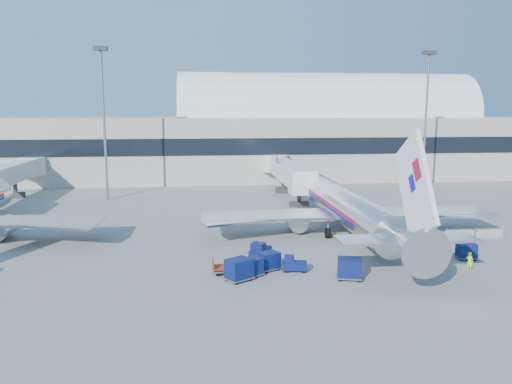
{
  "coord_description": "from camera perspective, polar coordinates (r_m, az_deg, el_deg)",
  "views": [
    {
      "loc": [
        -6.0,
        -46.75,
        13.41
      ],
      "look_at": [
        -0.0,
        6.0,
        4.69
      ],
      "focal_mm": 35.0,
      "sensor_mm": 36.0,
      "label": 1
    }
  ],
  "objects": [
    {
      "name": "mast_east",
      "position": [
        84.79,
        18.93,
        9.76
      ],
      "size": [
        2.0,
        1.2,
        22.6
      ],
      "color": "slate",
      "rests_on": "ground"
    },
    {
      "name": "ramp_worker",
      "position": [
        46.09,
        23.23,
        -7.3
      ],
      "size": [
        0.63,
        0.71,
        1.64
      ],
      "primitive_type": "imported",
      "rotation": [
        0.0,
        0.0,
        2.08
      ],
      "color": "#A2EC18",
      "rests_on": "ground"
    },
    {
      "name": "mast_west",
      "position": [
        78.03,
        -17.08,
        9.94
      ],
      "size": [
        2.0,
        1.2,
        22.6
      ],
      "color": "slate",
      "rests_on": "ground"
    },
    {
      "name": "cart_solo_far",
      "position": [
        49.47,
        22.92,
        -6.2
      ],
      "size": [
        1.84,
        1.49,
        1.48
      ],
      "rotation": [
        0.0,
        0.0,
        -0.13
      ],
      "color": "#09144A",
      "rests_on": "ground"
    },
    {
      "name": "jetbridge_near",
      "position": [
        79.31,
        3.44,
        2.44
      ],
      "size": [
        4.4,
        27.5,
        6.25
      ],
      "color": "silver",
      "rests_on": "ground"
    },
    {
      "name": "barrier_far",
      "position": [
        59.0,
        25.04,
        -4.26
      ],
      "size": [
        3.0,
        0.55,
        0.9
      ],
      "primitive_type": "cube",
      "color": "#9E9E96",
      "rests_on": "ground"
    },
    {
      "name": "terminal",
      "position": [
        103.16,
        -10.76,
        5.89
      ],
      "size": [
        170.0,
        28.15,
        21.0
      ],
      "color": "#B2AA9E",
      "rests_on": "ground"
    },
    {
      "name": "jetbridge_mid",
      "position": [
        83.14,
        -26.42,
        1.8
      ],
      "size": [
        4.4,
        27.5,
        6.25
      ],
      "color": "silver",
      "rests_on": "ground"
    },
    {
      "name": "tug_lead",
      "position": [
        42.51,
        4.32,
        -8.22
      ],
      "size": [
        2.2,
        1.35,
        1.35
      ],
      "rotation": [
        0.0,
        0.0,
        -0.16
      ],
      "color": "#09144A",
      "rests_on": "ground"
    },
    {
      "name": "airliner_main",
      "position": [
        54.71,
        10.65,
        -1.88
      ],
      "size": [
        32.0,
        37.26,
        12.07
      ],
      "color": "silver",
      "rests_on": "ground"
    },
    {
      "name": "tug_right",
      "position": [
        48.13,
        18.77,
        -6.52
      ],
      "size": [
        2.54,
        1.84,
        1.49
      ],
      "rotation": [
        0.0,
        0.0,
        -0.34
      ],
      "color": "#09144A",
      "rests_on": "ground"
    },
    {
      "name": "barrier_near",
      "position": [
        55.86,
        19.23,
        -4.62
      ],
      "size": [
        3.0,
        0.55,
        0.9
      ],
      "primitive_type": "cube",
      "color": "#9E9E96",
      "rests_on": "ground"
    },
    {
      "name": "cart_solo_near",
      "position": [
        41.01,
        10.63,
        -8.55
      ],
      "size": [
        2.29,
        1.96,
        1.74
      ],
      "rotation": [
        0.0,
        0.0,
        -0.26
      ],
      "color": "#09144A",
      "rests_on": "ground"
    },
    {
      "name": "cart_train_a",
      "position": [
        42.58,
        1.45,
        -7.85
      ],
      "size": [
        2.2,
        2.03,
        1.57
      ],
      "rotation": [
        0.0,
        0.0,
        0.48
      ],
      "color": "#09144A",
      "rests_on": "ground"
    },
    {
      "name": "tug_left",
      "position": [
        45.45,
        0.43,
        -6.82
      ],
      "size": [
        2.35,
        2.9,
        1.69
      ],
      "rotation": [
        0.0,
        0.0,
        1.09
      ],
      "color": "#09144A",
      "rests_on": "ground"
    },
    {
      "name": "cart_open_red",
      "position": [
        41.94,
        -3.37,
        -8.71
      ],
      "size": [
        2.32,
        1.67,
        0.61
      ],
      "rotation": [
        0.0,
        0.0,
        0.03
      ],
      "color": "slate",
      "rests_on": "ground"
    },
    {
      "name": "ground",
      "position": [
        49.01,
        0.8,
        -6.56
      ],
      "size": [
        260.0,
        260.0,
        0.0
      ],
      "primitive_type": "plane",
      "color": "gray",
      "rests_on": "ground"
    },
    {
      "name": "barrier_mid",
      "position": [
        57.36,
        22.21,
        -4.44
      ],
      "size": [
        3.0,
        0.55,
        0.9
      ],
      "primitive_type": "cube",
      "color": "#9E9E96",
      "rests_on": "ground"
    },
    {
      "name": "cart_train_c",
      "position": [
        40.04,
        -1.96,
        -8.81
      ],
      "size": [
        2.53,
        2.39,
        1.78
      ],
      "rotation": [
        0.0,
        0.0,
        0.58
      ],
      "color": "#09144A",
      "rests_on": "ground"
    },
    {
      "name": "cart_train_b",
      "position": [
        41.08,
        -0.48,
        -8.53
      ],
      "size": [
        2.16,
        2.03,
        1.52
      ],
      "rotation": [
        0.0,
        0.0,
        0.56
      ],
      "color": "#09144A",
      "rests_on": "ground"
    }
  ]
}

